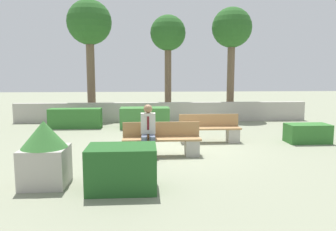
{
  "coord_description": "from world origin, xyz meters",
  "views": [
    {
      "loc": [
        -0.81,
        -9.39,
        2.17
      ],
      "look_at": [
        -0.11,
        0.5,
        0.9
      ],
      "focal_mm": 35.0,
      "sensor_mm": 36.0,
      "label": 1
    }
  ],
  "objects_px": {
    "bench_left_side": "(210,131)",
    "planter_corner_left": "(45,153)",
    "tree_center_left": "(168,36)",
    "tree_center_right": "(232,31)",
    "bench_front": "(162,143)",
    "tree_leftmost": "(89,26)",
    "person_seated_man": "(148,128)"
  },
  "relations": [
    {
      "from": "person_seated_man",
      "to": "tree_center_right",
      "type": "bearing_deg",
      "value": 61.15
    },
    {
      "from": "bench_left_side",
      "to": "tree_center_left",
      "type": "bearing_deg",
      "value": 88.54
    },
    {
      "from": "planter_corner_left",
      "to": "tree_leftmost",
      "type": "bearing_deg",
      "value": 94.0
    },
    {
      "from": "bench_front",
      "to": "planter_corner_left",
      "type": "bearing_deg",
      "value": -137.66
    },
    {
      "from": "person_seated_man",
      "to": "tree_leftmost",
      "type": "height_order",
      "value": "tree_leftmost"
    },
    {
      "from": "person_seated_man",
      "to": "planter_corner_left",
      "type": "relative_size",
      "value": 1.08
    },
    {
      "from": "tree_center_left",
      "to": "tree_center_right",
      "type": "relative_size",
      "value": 0.94
    },
    {
      "from": "person_seated_man",
      "to": "tree_center_right",
      "type": "height_order",
      "value": "tree_center_right"
    },
    {
      "from": "bench_front",
      "to": "tree_center_right",
      "type": "distance_m",
      "value": 9.08
    },
    {
      "from": "bench_front",
      "to": "person_seated_man",
      "type": "bearing_deg",
      "value": -158.53
    },
    {
      "from": "planter_corner_left",
      "to": "tree_center_left",
      "type": "distance_m",
      "value": 11.05
    },
    {
      "from": "tree_leftmost",
      "to": "tree_center_left",
      "type": "bearing_deg",
      "value": -0.58
    },
    {
      "from": "bench_left_side",
      "to": "person_seated_man",
      "type": "xyz_separation_m",
      "value": [
        -1.97,
        -1.76,
        0.43
      ]
    },
    {
      "from": "tree_center_left",
      "to": "tree_leftmost",
      "type": "bearing_deg",
      "value": 179.42
    },
    {
      "from": "tree_leftmost",
      "to": "tree_center_left",
      "type": "height_order",
      "value": "tree_leftmost"
    },
    {
      "from": "bench_front",
      "to": "planter_corner_left",
      "type": "distance_m",
      "value": 3.23
    },
    {
      "from": "bench_left_side",
      "to": "tree_center_right",
      "type": "xyz_separation_m",
      "value": [
        2.13,
        5.69,
        3.86
      ]
    },
    {
      "from": "planter_corner_left",
      "to": "tree_center_right",
      "type": "xyz_separation_m",
      "value": [
        6.13,
        9.48,
        3.56
      ]
    },
    {
      "from": "tree_center_left",
      "to": "tree_center_right",
      "type": "distance_m",
      "value": 3.09
    },
    {
      "from": "bench_left_side",
      "to": "planter_corner_left",
      "type": "distance_m",
      "value": 5.51
    },
    {
      "from": "tree_leftmost",
      "to": "bench_left_side",
      "type": "bearing_deg",
      "value": -53.32
    },
    {
      "from": "bench_front",
      "to": "bench_left_side",
      "type": "bearing_deg",
      "value": 45.09
    },
    {
      "from": "person_seated_man",
      "to": "tree_center_left",
      "type": "xyz_separation_m",
      "value": [
        1.08,
        8.03,
        3.22
      ]
    },
    {
      "from": "planter_corner_left",
      "to": "tree_center_left",
      "type": "relative_size",
      "value": 0.25
    },
    {
      "from": "bench_left_side",
      "to": "tree_center_left",
      "type": "xyz_separation_m",
      "value": [
        -0.9,
        6.27,
        3.65
      ]
    },
    {
      "from": "tree_leftmost",
      "to": "tree_center_left",
      "type": "relative_size",
      "value": 1.14
    },
    {
      "from": "bench_left_side",
      "to": "planter_corner_left",
      "type": "height_order",
      "value": "planter_corner_left"
    },
    {
      "from": "bench_left_side",
      "to": "tree_center_left",
      "type": "height_order",
      "value": "tree_center_left"
    },
    {
      "from": "bench_front",
      "to": "bench_left_side",
      "type": "height_order",
      "value": "same"
    },
    {
      "from": "bench_left_side",
      "to": "planter_corner_left",
      "type": "relative_size",
      "value": 1.51
    },
    {
      "from": "tree_leftmost",
      "to": "bench_front",
      "type": "bearing_deg",
      "value": -68.76
    },
    {
      "from": "tree_center_left",
      "to": "tree_center_right",
      "type": "height_order",
      "value": "tree_center_right"
    }
  ]
}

